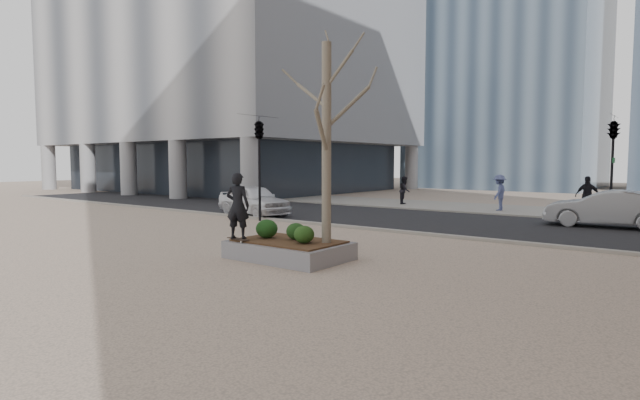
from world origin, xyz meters
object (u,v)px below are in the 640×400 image
Objects in this scene: skateboard at (238,240)px; police_car at (254,200)px; skateboarder at (238,206)px; planter at (289,250)px.

police_car is at bearing 143.43° from skateboard.
skateboarder is 10.58m from police_car.
skateboarder reaches higher than police_car.
planter is 10.84m from police_car.
skateboard is at bearing -145.13° from planter.
skateboarder is at bearing -126.29° from police_car.
skateboarder is (-1.10, -0.77, 1.17)m from planter.
skateboard is (-1.10, -0.77, 0.26)m from planter.
police_car reaches higher than skateboard.
police_car is (-7.16, 7.77, 0.26)m from skateboard.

